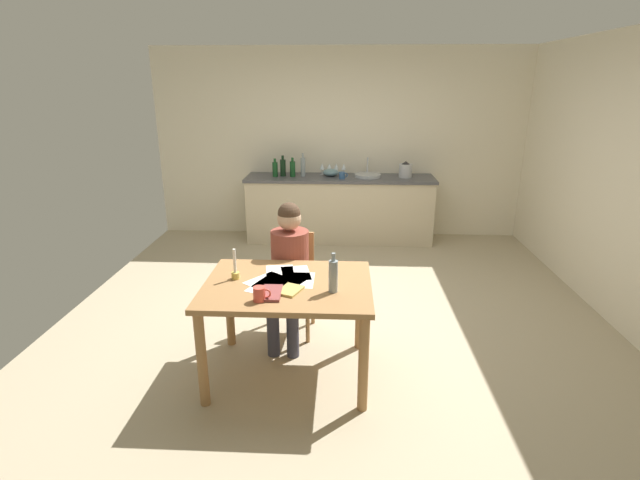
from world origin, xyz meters
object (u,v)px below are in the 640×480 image
Objects in this scene: sink_unit at (368,175)px; wine_glass_by_kettle at (336,167)px; book_cookery at (290,290)px; stovetop_kettle at (405,170)px; person_seated at (289,264)px; wine_glass_back_right at (322,167)px; bottle_wine_red at (293,169)px; teacup_on_counter at (342,175)px; book_magazine at (272,293)px; wine_bottle_on_table at (333,276)px; bottle_sauce at (303,167)px; mixing_bowl at (331,172)px; coffee_mug at (260,294)px; chair_at_table at (292,277)px; wine_glass_near_sink at (344,167)px; wine_glass_back_left at (329,167)px; bottle_oil at (275,169)px; bottle_vinegar at (283,167)px; dining_table at (288,297)px; candlestick at (235,271)px.

sink_unit is 2.34× the size of wine_glass_by_kettle.
stovetop_kettle reaches higher than book_cookery.
person_seated is 2.92m from wine_glass_back_right.
wine_glass_back_right is (0.39, 0.17, -0.00)m from bottle_wine_red.
book_magazine is at bearing -97.84° from teacup_on_counter.
wine_bottle_on_table is (0.39, -0.69, 0.19)m from person_seated.
wine_bottle_on_table is at bearing -81.82° from bottle_sauce.
teacup_on_counter is (0.16, -0.20, -0.00)m from mixing_bowl.
book_cookery is at bearing -178.39° from wine_bottle_on_table.
sink_unit is at bearing 23.87° from teacup_on_counter.
wine_glass_back_right is at bearing 86.34° from coffee_mug.
chair_at_table is 2.45× the size of sink_unit.
wine_glass_near_sink is 0.20m from wine_glass_back_left.
book_cookery is 0.61× the size of bottle_sauce.
bottle_sauce is 0.38m from wine_glass_back_left.
teacup_on_counter is (0.92, -0.12, -0.06)m from bottle_oil.
wine_glass_near_sink is (0.83, 0.15, -0.01)m from bottle_vinegar.
sink_unit is at bearing 73.53° from chair_at_table.
book_cookery is 1.25× the size of wine_glass_near_sink.
bottle_oil is 2.09× the size of teacup_on_counter.
stovetop_kettle is (1.20, 3.45, 0.24)m from book_cookery.
book_magazine is 1.32× the size of book_cookery.
bottle_sauce is (-0.01, 3.62, 0.23)m from coffee_mug.
chair_at_table is 4.05× the size of mixing_bowl.
stovetop_kettle is 0.95m from wine_glass_by_kettle.
wine_glass_back_right is at bearing 23.59° from bottle_wine_red.
book_magazine is 1.16× the size of mixing_bowl.
chair_at_table is 0.89m from book_cookery.
wine_bottle_on_table is 3.59m from wine_glass_near_sink.
dining_table is 3.49m from wine_glass_by_kettle.
dining_table is 5.54× the size of mixing_bowl.
person_seated is 2.93m from wine_glass_back_left.
mixing_bowl is 0.21m from wine_glass_near_sink.
person_seated reaches higher than book_magazine.
teacup_on_counter is (-0.02, -0.30, -0.06)m from wine_glass_near_sink.
sink_unit reaches higher than book_magazine.
book_magazine is at bearing -94.89° from mixing_bowl.
sink_unit is 1.27m from bottle_oil.
book_magazine is at bearing -86.45° from bottle_wine_red.
wine_glass_by_kettle reaches higher than candlestick.
bottle_wine_red reaches higher than stovetop_kettle.
coffee_mug is 3.60m from bottle_oil.
book_cookery is 3.47m from bottle_sauce.
book_cookery is (0.43, -0.20, -0.06)m from candlestick.
chair_at_table is 5.72× the size of wine_glass_by_kettle.
mixing_bowl is (0.61, 3.29, 0.13)m from candlestick.
book_cookery reaches higher than dining_table.
chair_at_table is 2.70m from mixing_bowl.
chair_at_table reaches higher than coffee_mug.
coffee_mug is at bearing -83.71° from bottle_oil.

